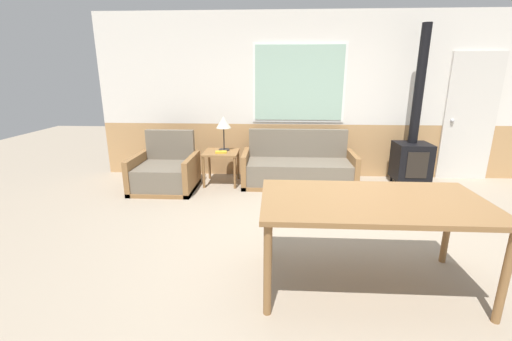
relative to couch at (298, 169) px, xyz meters
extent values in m
plane|color=gray|center=(0.23, -2.08, -0.25)|extent=(16.00, 16.00, 0.00)
cube|color=tan|center=(0.23, 0.55, 0.20)|extent=(7.20, 0.06, 0.90)
cube|color=silver|center=(0.23, 0.55, 1.55)|extent=(7.20, 0.06, 1.80)
cube|color=white|center=(0.00, 0.51, 1.33)|extent=(1.52, 0.01, 1.28)
cube|color=#99BCA8|center=(0.00, 0.50, 1.33)|extent=(1.44, 0.02, 1.20)
cube|color=olive|center=(0.00, -0.03, -0.22)|extent=(1.78, 0.76, 0.06)
cube|color=#6B6051|center=(0.00, -0.05, -0.03)|extent=(1.62, 0.68, 0.33)
cube|color=#6B6051|center=(0.00, 0.30, 0.37)|extent=(1.62, 0.10, 0.46)
cube|color=olive|center=(-0.85, -0.03, 0.01)|extent=(0.08, 0.76, 0.53)
cube|color=olive|center=(0.85, -0.03, 0.01)|extent=(0.08, 0.76, 0.53)
cube|color=olive|center=(-2.07, -0.36, -0.22)|extent=(0.93, 0.86, 0.06)
cube|color=#6B6051|center=(-2.07, -0.38, -0.03)|extent=(0.77, 0.78, 0.33)
cube|color=#6B6051|center=(-2.07, 0.02, 0.38)|extent=(0.77, 0.10, 0.48)
cube|color=olive|center=(-2.49, -0.36, 0.01)|extent=(0.08, 0.86, 0.53)
cube|color=olive|center=(-1.64, -0.36, 0.01)|extent=(0.08, 0.86, 0.53)
cube|color=olive|center=(-1.24, -0.01, 0.26)|extent=(0.55, 0.55, 0.03)
cylinder|color=olive|center=(-1.48, -0.26, 0.00)|extent=(0.04, 0.04, 0.50)
cylinder|color=olive|center=(-0.99, -0.26, 0.00)|extent=(0.04, 0.04, 0.50)
cylinder|color=olive|center=(-1.48, 0.23, 0.00)|extent=(0.04, 0.04, 0.50)
cylinder|color=olive|center=(-0.99, 0.23, 0.00)|extent=(0.04, 0.04, 0.50)
cylinder|color=#262628|center=(-1.20, 0.08, 0.29)|extent=(0.17, 0.17, 0.02)
cylinder|color=#262628|center=(-1.20, 0.08, 0.47)|extent=(0.02, 0.02, 0.34)
cone|color=beige|center=(-1.20, 0.08, 0.74)|extent=(0.24, 0.24, 0.19)
cube|color=gold|center=(-1.23, -0.11, 0.29)|extent=(0.19, 0.14, 0.03)
cube|color=olive|center=(0.41, -2.71, 0.50)|extent=(1.78, 0.95, 0.04)
cylinder|color=olive|center=(-0.42, -3.13, 0.12)|extent=(0.06, 0.06, 0.74)
cylinder|color=olive|center=(1.24, -3.13, 0.12)|extent=(0.06, 0.06, 0.74)
cylinder|color=olive|center=(-0.42, -2.30, 0.12)|extent=(0.06, 0.06, 0.74)
cylinder|color=olive|center=(1.24, -2.30, 0.12)|extent=(0.06, 0.06, 0.74)
cylinder|color=black|center=(1.58, -0.12, -0.20)|extent=(0.04, 0.04, 0.10)
cylinder|color=black|center=(2.00, -0.12, -0.20)|extent=(0.04, 0.04, 0.10)
cylinder|color=black|center=(1.58, 0.27, -0.20)|extent=(0.04, 0.04, 0.10)
cylinder|color=black|center=(2.00, 0.27, -0.20)|extent=(0.04, 0.04, 0.10)
cube|color=black|center=(1.79, 0.08, 0.14)|extent=(0.52, 0.49, 0.58)
cube|color=black|center=(1.79, -0.17, 0.14)|extent=(0.31, 0.01, 0.41)
cylinder|color=black|center=(1.79, 0.13, 1.31)|extent=(0.14, 0.14, 1.76)
cube|color=silver|center=(2.81, 0.49, 0.78)|extent=(0.83, 0.04, 2.07)
sphere|color=silver|center=(2.52, 0.45, 0.74)|extent=(0.06, 0.06, 0.06)
camera|label=1|loc=(-0.38, -5.32, 1.50)|focal=24.00mm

